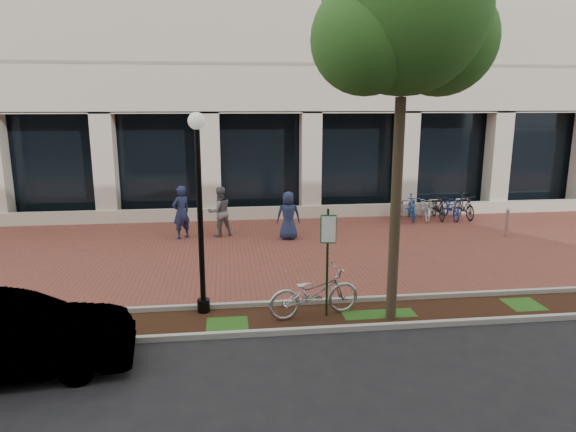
{
  "coord_description": "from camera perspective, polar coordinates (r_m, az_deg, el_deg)",
  "views": [
    {
      "loc": [
        -1.39,
        -15.52,
        4.58
      ],
      "look_at": [
        0.4,
        -0.8,
        1.28
      ],
      "focal_mm": 32.0,
      "sensor_mm": 36.0,
      "label": 1
    }
  ],
  "objects": [
    {
      "name": "brick_plaza",
      "position": [
        16.24,
        -1.75,
        -3.84
      ],
      "size": [
        40.0,
        9.0,
        0.01
      ],
      "primitive_type": "cube",
      "color": "brown",
      "rests_on": "ground"
    },
    {
      "name": "street_tree",
      "position": [
        10.75,
        13.02,
        20.26
      ],
      "size": [
        3.87,
        3.23,
        7.91
      ],
      "color": "#483B29",
      "rests_on": "ground"
    },
    {
      "name": "bike_rack_cluster",
      "position": [
        21.19,
        15.6,
        0.91
      ],
      "size": [
        3.51,
        1.84,
        1.02
      ],
      "rotation": [
        0.0,
        0.0,
        -0.15
      ],
      "color": "black",
      "rests_on": "ground"
    },
    {
      "name": "parking_sign",
      "position": [
        10.96,
        4.42,
        -3.67
      ],
      "size": [
        0.34,
        0.07,
        2.4
      ],
      "rotation": [
        0.0,
        0.0,
        -0.17
      ],
      "color": "#14371A",
      "rests_on": "ground"
    },
    {
      "name": "curb_street_side",
      "position": [
        10.63,
        1.27,
        -12.64
      ],
      "size": [
        40.0,
        0.12,
        0.12
      ],
      "primitive_type": "cube",
      "color": "#A2A199",
      "rests_on": "ground"
    },
    {
      "name": "ground",
      "position": [
        16.24,
        -1.75,
        -3.85
      ],
      "size": [
        120.0,
        120.0,
        0.0
      ],
      "primitive_type": "plane",
      "color": "black",
      "rests_on": "ground"
    },
    {
      "name": "curb_plaza_side",
      "position": [
        11.99,
        0.23,
        -9.61
      ],
      "size": [
        40.0,
        0.12,
        0.12
      ],
      "primitive_type": "cube",
      "color": "#A2A199",
      "rests_on": "ground"
    },
    {
      "name": "locked_bicycle",
      "position": [
        11.27,
        2.92,
        -8.48
      ],
      "size": [
        2.17,
        1.13,
        1.08
      ],
      "primitive_type": "imported",
      "rotation": [
        0.0,
        0.0,
        1.78
      ],
      "color": "#B2B2B7",
      "rests_on": "ground"
    },
    {
      "name": "bollard",
      "position": [
        19.26,
        23.15,
        -0.67
      ],
      "size": [
        0.12,
        0.12,
        1.02
      ],
      "color": "#B9B9BE",
      "rests_on": "ground"
    },
    {
      "name": "pedestrian_right",
      "position": [
        17.38,
        0.04,
        0.05
      ],
      "size": [
        0.84,
        0.57,
        1.65
      ],
      "primitive_type": "imported",
      "rotation": [
        0.0,
        0.0,
        3.08
      ],
      "color": "#1E284B",
      "rests_on": "ground"
    },
    {
      "name": "lamppost",
      "position": [
        11.08,
        -9.79,
        1.39
      ],
      "size": [
        0.36,
        0.36,
        4.38
      ],
      "color": "black",
      "rests_on": "ground"
    },
    {
      "name": "planting_strip",
      "position": [
        11.33,
        0.72,
        -11.29
      ],
      "size": [
        40.0,
        1.5,
        0.01
      ],
      "primitive_type": "cube",
      "color": "black",
      "rests_on": "ground"
    },
    {
      "name": "pedestrian_mid",
      "position": [
        17.92,
        -7.6,
        0.49
      ],
      "size": [
        1.04,
        0.93,
        1.75
      ],
      "primitive_type": "imported",
      "rotation": [
        0.0,
        0.0,
        3.52
      ],
      "color": "slate",
      "rests_on": "ground"
    },
    {
      "name": "pedestrian_left",
      "position": [
        17.83,
        -11.79,
        0.4
      ],
      "size": [
        0.79,
        0.76,
        1.83
      ],
      "primitive_type": "imported",
      "rotation": [
        0.0,
        0.0,
        3.83
      ],
      "color": "#1F284D",
      "rests_on": "ground"
    },
    {
      "name": "sedan_near_curb",
      "position": [
        10.11,
        -28.87,
        -11.8
      ],
      "size": [
        4.28,
        1.93,
        1.36
      ],
      "primitive_type": "imported",
      "rotation": [
        0.0,
        0.0,
        1.69
      ],
      "color": "#ABACB0",
      "rests_on": "ground"
    }
  ]
}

